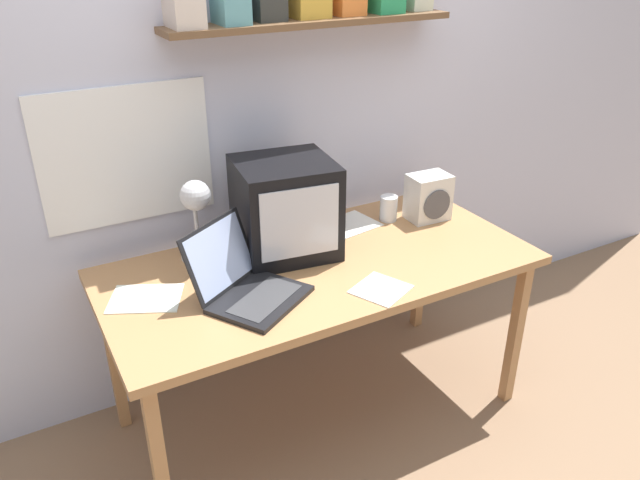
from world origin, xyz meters
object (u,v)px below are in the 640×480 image
(laptop, at_px, (243,281))
(juice_glass, at_px, (389,209))
(crt_monitor, at_px, (285,208))
(corner_desk, at_px, (320,276))
(desk_lamp, at_px, (196,207))
(printed_handout, at_px, (381,289))
(open_notebook, at_px, (146,298))
(space_heater, at_px, (428,197))
(loose_paper_near_monitor, at_px, (344,226))

(laptop, relative_size, juice_glass, 4.05)
(crt_monitor, bearing_deg, juice_glass, 12.75)
(corner_desk, distance_m, desk_lamp, 0.55)
(crt_monitor, xyz_separation_m, laptop, (-0.29, -0.24, -0.12))
(printed_handout, bearing_deg, open_notebook, 155.32)
(desk_lamp, bearing_deg, crt_monitor, 0.75)
(laptop, xyz_separation_m, juice_glass, (0.81, 0.28, -0.01))
(crt_monitor, height_order, space_heater, crt_monitor)
(loose_paper_near_monitor, bearing_deg, space_heater, -15.75)
(juice_glass, xyz_separation_m, loose_paper_near_monitor, (-0.21, 0.03, -0.05))
(juice_glass, relative_size, loose_paper_near_monitor, 0.35)
(laptop, distance_m, loose_paper_near_monitor, 0.68)
(laptop, xyz_separation_m, open_notebook, (-0.31, 0.15, -0.06))
(loose_paper_near_monitor, bearing_deg, printed_handout, -106.53)
(desk_lamp, bearing_deg, loose_paper_near_monitor, 12.69)
(desk_lamp, height_order, loose_paper_near_monitor, desk_lamp)
(juice_glass, bearing_deg, crt_monitor, -175.12)
(laptop, height_order, juice_glass, laptop)
(open_notebook, bearing_deg, juice_glass, 6.78)
(crt_monitor, bearing_deg, corner_desk, -58.55)
(corner_desk, relative_size, laptop, 3.69)
(corner_desk, relative_size, loose_paper_near_monitor, 5.16)
(corner_desk, distance_m, juice_glass, 0.51)
(laptop, relative_size, desk_lamp, 1.30)
(laptop, height_order, desk_lamp, desk_lamp)
(printed_handout, bearing_deg, loose_paper_near_monitor, 73.47)
(space_heater, bearing_deg, desk_lamp, 178.01)
(corner_desk, xyz_separation_m, desk_lamp, (-0.41, 0.22, 0.30))
(laptop, bearing_deg, loose_paper_near_monitor, -3.63)
(laptop, distance_m, open_notebook, 0.35)
(space_heater, distance_m, loose_paper_near_monitor, 0.40)
(crt_monitor, distance_m, open_notebook, 0.63)
(printed_handout, bearing_deg, laptop, 156.25)
(crt_monitor, height_order, printed_handout, crt_monitor)
(open_notebook, bearing_deg, printed_handout, -24.68)
(corner_desk, relative_size, crt_monitor, 4.06)
(crt_monitor, distance_m, printed_handout, 0.50)
(printed_handout, height_order, loose_paper_near_monitor, same)
(laptop, relative_size, printed_handout, 1.90)
(space_heater, xyz_separation_m, printed_handout, (-0.52, -0.41, -0.10))
(printed_handout, height_order, open_notebook, same)
(corner_desk, bearing_deg, open_notebook, 174.14)
(laptop, height_order, printed_handout, laptop)
(corner_desk, xyz_separation_m, open_notebook, (-0.66, 0.07, 0.06))
(space_heater, distance_m, open_notebook, 1.29)
(crt_monitor, bearing_deg, laptop, -132.18)
(laptop, height_order, space_heater, laptop)
(crt_monitor, distance_m, juice_glass, 0.55)
(crt_monitor, xyz_separation_m, open_notebook, (-0.60, -0.09, -0.19))
(corner_desk, distance_m, loose_paper_near_monitor, 0.35)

